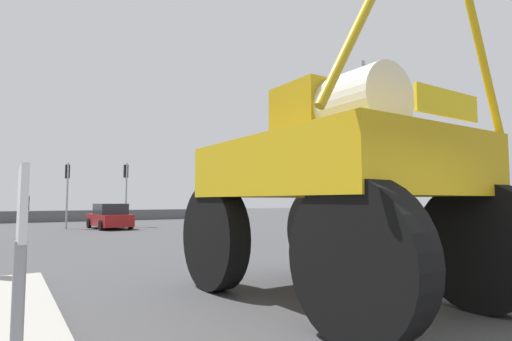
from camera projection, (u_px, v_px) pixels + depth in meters
The scene contains 10 objects.
ground_plane at pixel (114, 238), 18.29m from camera, with size 120.00×120.00×0.00m, color #424244.
median_island at pixel (8, 335), 4.86m from camera, with size 1.24×8.28×0.15m, color #9E9B93.
lane_arrow_sign at pixel (20, 258), 2.38m from camera, with size 0.07×0.60×1.74m.
oversize_sprayer at pixel (333, 182), 7.03m from camera, with size 3.97×5.66×4.80m.
sedan_ahead at pixel (110, 217), 24.61m from camera, with size 2.12×4.22×1.52m.
traffic_signal_near_right at pixel (316, 170), 13.91m from camera, with size 0.24×0.54×3.74m.
traffic_signal_far_left at pixel (126, 180), 26.60m from camera, with size 0.24×0.55×4.16m.
traffic_signal_far_right at pixel (67, 181), 24.75m from camera, with size 0.24×0.55×4.00m.
streetlight_near_right at pixel (367, 141), 16.12m from camera, with size 1.82×0.24×7.30m.
roadside_barrier at pixel (66, 216), 32.90m from camera, with size 26.68×0.24×0.90m, color #59595B.
Camera 1 is at (-4.26, -1.09, 1.68)m, focal length 28.44 mm.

